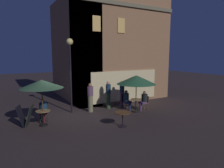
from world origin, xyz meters
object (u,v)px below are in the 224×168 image
object	(u,v)px
cafe_table_1	(43,115)
cafe_table_0	(136,103)
patio_umbrella_1	(42,84)
patron_standing_4	(108,95)
patron_seated_1	(144,99)
patron_standing_3	(90,98)
menu_sandwich_board	(25,116)
patron_seated_2	(44,109)
cafe_table_2	(123,116)
patio_umbrella_0	(136,80)
patron_standing_5	(122,94)
patron_seated_0	(127,99)
cafe_chair_2	(44,110)
cafe_chair_1	(145,102)
cafe_chair_0	(125,100)
street_lamp_near_corner	(70,57)

from	to	relation	value
cafe_table_1	cafe_table_0	bearing A→B (deg)	-3.16
patio_umbrella_1	patron_standing_4	xyz separation A→B (m)	(4.22, 1.19, -1.13)
patron_seated_1	patron_standing_3	world-z (taller)	patron_standing_3
menu_sandwich_board	patron_seated_2	world-z (taller)	patron_seated_2
patron_standing_4	cafe_table_2	bearing A→B (deg)	141.95
menu_sandwich_board	patron_standing_3	distance (m)	3.80
patio_umbrella_0	patron_standing_5	xyz separation A→B (m)	(-0.13, 1.34, -1.06)
patron_seated_1	patron_standing_5	bearing A→B (deg)	-63.56
patron_seated_1	patron_standing_4	bearing A→B (deg)	-44.31
patio_umbrella_1	menu_sandwich_board	bearing A→B (deg)	158.19
patron_seated_2	patron_seated_0	bearing A→B (deg)	99.85
menu_sandwich_board	patron_seated_0	distance (m)	5.86
cafe_chair_2	patron_standing_4	bearing A→B (deg)	108.34
patio_umbrella_0	cafe_chair_1	bearing A→B (deg)	4.38
cafe_table_1	patio_umbrella_0	size ratio (longest dim) A/B	0.32
patron_seated_0	patron_standing_3	xyz separation A→B (m)	(-2.15, 0.69, 0.18)
cafe_chair_0	cafe_chair_1	xyz separation A→B (m)	(1.02, -0.77, -0.06)
patio_umbrella_1	patio_umbrella_0	bearing A→B (deg)	-3.16
menu_sandwich_board	patron_standing_4	size ratio (longest dim) A/B	0.57
street_lamp_near_corner	cafe_chair_0	size ratio (longest dim) A/B	4.33
patron_seated_1	patron_standing_3	distance (m)	3.27
cafe_table_1	cafe_chair_1	bearing A→B (deg)	-2.20
patio_umbrella_0	patron_seated_0	distance (m)	1.44
cafe_table_1	patron_standing_4	size ratio (longest dim) A/B	0.42
patio_umbrella_0	cafe_chair_1	xyz separation A→B (m)	(0.77, 0.06, -1.41)
street_lamp_near_corner	patron_standing_5	xyz separation A→B (m)	(3.27, -0.42, -2.36)
street_lamp_near_corner	patio_umbrella_0	size ratio (longest dim) A/B	1.88
patron_seated_0	patron_standing_5	size ratio (longest dim) A/B	0.70
menu_sandwich_board	cafe_table_2	xyz separation A→B (m)	(4.01, -2.31, 0.01)
cafe_chair_2	patron_seated_0	distance (m)	4.92
patio_umbrella_1	cafe_chair_2	size ratio (longest dim) A/B	2.43
patron_seated_0	menu_sandwich_board	bearing A→B (deg)	-105.82
cafe_chair_0	cafe_chair_1	bearing A→B (deg)	36.32
cafe_table_2	patron_standing_3	size ratio (longest dim) A/B	0.44
patron_standing_3	street_lamp_near_corner	bearing A→B (deg)	89.74
street_lamp_near_corner	cafe_table_0	world-z (taller)	street_lamp_near_corner
patio_umbrella_0	cafe_chair_1	size ratio (longest dim) A/B	2.61
patron_seated_1	patron_standing_5	size ratio (longest dim) A/B	0.69
cafe_chair_2	patron_seated_1	distance (m)	5.84
cafe_chair_1	street_lamp_near_corner	bearing A→B (deg)	-26.55
cafe_chair_2	patio_umbrella_1	bearing A→B (deg)	0.00
cafe_table_0	patron_seated_2	size ratio (longest dim) A/B	0.67
street_lamp_near_corner	cafe_chair_2	size ratio (longest dim) A/B	4.70
cafe_table_1	patron_standing_4	distance (m)	4.40
cafe_chair_0	patron_standing_3	xyz separation A→B (m)	(-2.10, 0.54, 0.27)
patron_seated_1	patron_seated_2	distance (m)	5.85
cafe_chair_2	cafe_chair_1	bearing A→B (deg)	92.95
patio_umbrella_0	cafe_chair_1	world-z (taller)	patio_umbrella_0
patio_umbrella_1	patron_standing_5	distance (m)	5.39
cafe_chair_1	cafe_chair_0	bearing A→B (deg)	-41.41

